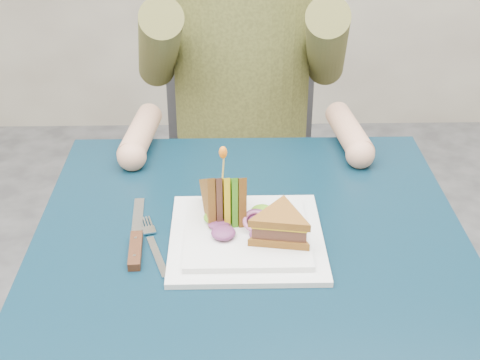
{
  "coord_description": "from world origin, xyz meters",
  "views": [
    {
      "loc": [
        -0.04,
        -0.95,
        1.39
      ],
      "look_at": [
        -0.02,
        0.03,
        0.82
      ],
      "focal_mm": 50.0,
      "sensor_mm": 36.0,
      "label": 1
    }
  ],
  "objects_px": {
    "fork": "(154,247)",
    "sandwich_upright": "(224,200)",
    "knife": "(136,244)",
    "table": "(250,271)",
    "diner": "(242,24)",
    "chair": "(241,142)",
    "plate": "(246,236)",
    "sandwich_flat": "(280,226)"
  },
  "relations": [
    {
      "from": "plate",
      "to": "fork",
      "type": "height_order",
      "value": "plate"
    },
    {
      "from": "plate",
      "to": "knife",
      "type": "distance_m",
      "value": 0.19
    },
    {
      "from": "plate",
      "to": "knife",
      "type": "xyz_separation_m",
      "value": [
        -0.19,
        -0.02,
        -0.0
      ]
    },
    {
      "from": "sandwich_upright",
      "to": "fork",
      "type": "bearing_deg",
      "value": -150.85
    },
    {
      "from": "fork",
      "to": "plate",
      "type": "bearing_deg",
      "value": 7.43
    },
    {
      "from": "diner",
      "to": "sandwich_flat",
      "type": "xyz_separation_m",
      "value": [
        0.05,
        -0.66,
        -0.14
      ]
    },
    {
      "from": "sandwich_upright",
      "to": "chair",
      "type": "bearing_deg",
      "value": 86.3
    },
    {
      "from": "sandwich_upright",
      "to": "knife",
      "type": "relative_size",
      "value": 0.66
    },
    {
      "from": "plate",
      "to": "sandwich_upright",
      "type": "relative_size",
      "value": 1.77
    },
    {
      "from": "diner",
      "to": "sandwich_upright",
      "type": "bearing_deg",
      "value": -94.4
    },
    {
      "from": "sandwich_flat",
      "to": "sandwich_upright",
      "type": "relative_size",
      "value": 0.92
    },
    {
      "from": "sandwich_flat",
      "to": "diner",
      "type": "bearing_deg",
      "value": 94.13
    },
    {
      "from": "chair",
      "to": "diner",
      "type": "xyz_separation_m",
      "value": [
        -0.0,
        -0.11,
        0.37
      ]
    },
    {
      "from": "chair",
      "to": "sandwich_flat",
      "type": "xyz_separation_m",
      "value": [
        0.05,
        -0.77,
        0.23
      ]
    },
    {
      "from": "chair",
      "to": "plate",
      "type": "bearing_deg",
      "value": -90.56
    },
    {
      "from": "table",
      "to": "diner",
      "type": "relative_size",
      "value": 1.01
    },
    {
      "from": "table",
      "to": "sandwich_upright",
      "type": "xyz_separation_m",
      "value": [
        -0.05,
        0.03,
        0.13
      ]
    },
    {
      "from": "table",
      "to": "diner",
      "type": "height_order",
      "value": "diner"
    },
    {
      "from": "table",
      "to": "fork",
      "type": "distance_m",
      "value": 0.19
    },
    {
      "from": "sandwich_upright",
      "to": "knife",
      "type": "distance_m",
      "value": 0.17
    },
    {
      "from": "chair",
      "to": "fork",
      "type": "height_order",
      "value": "chair"
    },
    {
      "from": "table",
      "to": "sandwich_upright",
      "type": "distance_m",
      "value": 0.14
    },
    {
      "from": "diner",
      "to": "knife",
      "type": "height_order",
      "value": "diner"
    },
    {
      "from": "chair",
      "to": "sandwich_upright",
      "type": "relative_size",
      "value": 6.33
    },
    {
      "from": "fork",
      "to": "knife",
      "type": "xyz_separation_m",
      "value": [
        -0.03,
        0.0,
        0.0
      ]
    },
    {
      "from": "fork",
      "to": "sandwich_upright",
      "type": "bearing_deg",
      "value": 29.15
    },
    {
      "from": "plate",
      "to": "knife",
      "type": "bearing_deg",
      "value": -175.21
    },
    {
      "from": "diner",
      "to": "knife",
      "type": "xyz_separation_m",
      "value": [
        -0.19,
        -0.65,
        -0.18
      ]
    },
    {
      "from": "diner",
      "to": "plate",
      "type": "distance_m",
      "value": 0.66
    },
    {
      "from": "fork",
      "to": "knife",
      "type": "relative_size",
      "value": 0.79
    },
    {
      "from": "diner",
      "to": "fork",
      "type": "height_order",
      "value": "diner"
    },
    {
      "from": "plate",
      "to": "sandwich_flat",
      "type": "relative_size",
      "value": 1.93
    },
    {
      "from": "diner",
      "to": "chair",
      "type": "bearing_deg",
      "value": 90.0
    },
    {
      "from": "sandwich_flat",
      "to": "fork",
      "type": "height_order",
      "value": "sandwich_flat"
    },
    {
      "from": "diner",
      "to": "fork",
      "type": "relative_size",
      "value": 4.24
    },
    {
      "from": "diner",
      "to": "sandwich_upright",
      "type": "xyz_separation_m",
      "value": [
        -0.05,
        -0.59,
        -0.13
      ]
    },
    {
      "from": "table",
      "to": "sandwich_upright",
      "type": "relative_size",
      "value": 5.1
    },
    {
      "from": "sandwich_upright",
      "to": "diner",
      "type": "bearing_deg",
      "value": 85.6
    },
    {
      "from": "sandwich_flat",
      "to": "knife",
      "type": "distance_m",
      "value": 0.24
    },
    {
      "from": "sandwich_flat",
      "to": "table",
      "type": "bearing_deg",
      "value": 137.94
    },
    {
      "from": "chair",
      "to": "fork",
      "type": "bearing_deg",
      "value": -101.93
    },
    {
      "from": "plate",
      "to": "sandwich_upright",
      "type": "height_order",
      "value": "sandwich_upright"
    }
  ]
}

